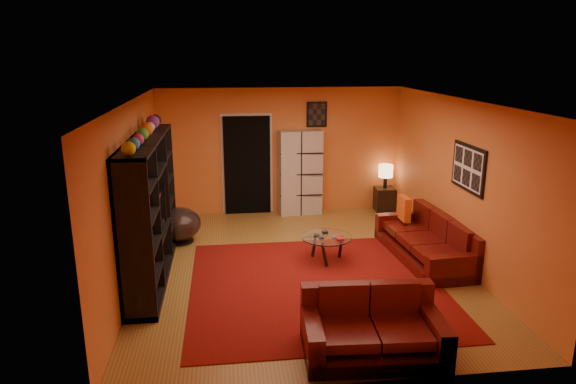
{
  "coord_description": "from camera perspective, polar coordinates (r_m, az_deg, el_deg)",
  "views": [
    {
      "loc": [
        -1.15,
        -7.44,
        3.28
      ],
      "look_at": [
        -0.21,
        0.1,
        1.21
      ],
      "focal_mm": 32.0,
      "sensor_mm": 36.0,
      "label": 1
    }
  ],
  "objects": [
    {
      "name": "floor",
      "position": [
        8.21,
        1.53,
        -8.3
      ],
      "size": [
        6.0,
        6.0,
        0.0
      ],
      "primitive_type": "plane",
      "color": "brown",
      "rests_on": "ground"
    },
    {
      "name": "ceiling",
      "position": [
        7.56,
        1.67,
        10.09
      ],
      "size": [
        6.0,
        6.0,
        0.0
      ],
      "primitive_type": "plane",
      "rotation": [
        3.14,
        0.0,
        0.0
      ],
      "color": "white",
      "rests_on": "wall_back"
    },
    {
      "name": "wall_back",
      "position": [
        10.68,
        -0.84,
        4.58
      ],
      "size": [
        6.0,
        0.0,
        6.0
      ],
      "primitive_type": "plane",
      "rotation": [
        1.57,
        0.0,
        0.0
      ],
      "color": "orange",
      "rests_on": "floor"
    },
    {
      "name": "wall_front",
      "position": [
        4.99,
        6.86,
        -8.21
      ],
      "size": [
        6.0,
        0.0,
        6.0
      ],
      "primitive_type": "plane",
      "rotation": [
        -1.57,
        0.0,
        0.0
      ],
      "color": "orange",
      "rests_on": "floor"
    },
    {
      "name": "wall_left",
      "position": [
        7.81,
        -16.84,
        -0.09
      ],
      "size": [
        0.0,
        6.0,
        6.0
      ],
      "primitive_type": "plane",
      "rotation": [
        1.57,
        0.0,
        1.57
      ],
      "color": "orange",
      "rests_on": "floor"
    },
    {
      "name": "wall_right",
      "position": [
        8.52,
        18.47,
        1.02
      ],
      "size": [
        0.0,
        6.0,
        6.0
      ],
      "primitive_type": "plane",
      "rotation": [
        1.57,
        0.0,
        -1.57
      ],
      "color": "orange",
      "rests_on": "floor"
    },
    {
      "name": "rug",
      "position": [
        7.59,
        3.1,
        -10.3
      ],
      "size": [
        3.6,
        3.6,
        0.01
      ],
      "primitive_type": "cube",
      "color": "#5A0B0A",
      "rests_on": "floor"
    },
    {
      "name": "doorway",
      "position": [
        10.65,
        -4.56,
        2.96
      ],
      "size": [
        0.95,
        0.1,
        2.04
      ],
      "primitive_type": "cube",
      "color": "black",
      "rests_on": "floor"
    },
    {
      "name": "wall_art_right",
      "position": [
        8.18,
        19.41,
        2.54
      ],
      "size": [
        0.03,
        1.0,
        0.7
      ],
      "primitive_type": "cube",
      "color": "black",
      "rests_on": "wall_right"
    },
    {
      "name": "wall_art_back",
      "position": [
        10.66,
        3.22,
        8.61
      ],
      "size": [
        0.42,
        0.03,
        0.52
      ],
      "primitive_type": "cube",
      "color": "black",
      "rests_on": "wall_back"
    },
    {
      "name": "entertainment_unit",
      "position": [
        7.84,
        -15.08,
        -1.79
      ],
      "size": [
        0.45,
        3.0,
        2.1
      ],
      "primitive_type": "cube",
      "color": "black",
      "rests_on": "floor"
    },
    {
      "name": "tv",
      "position": [
        7.86,
        -14.69,
        -2.14
      ],
      "size": [
        0.96,
        0.13,
        0.55
      ],
      "primitive_type": "imported",
      "rotation": [
        0.0,
        0.0,
        1.57
      ],
      "color": "black",
      "rests_on": "entertainment_unit"
    },
    {
      "name": "sofa",
      "position": [
        8.75,
        15.48,
        -5.33
      ],
      "size": [
        1.05,
        2.26,
        0.85
      ],
      "rotation": [
        0.0,
        0.0,
        0.07
      ],
      "color": "#450A09",
      "rests_on": "rug"
    },
    {
      "name": "loveseat",
      "position": [
        6.06,
        9.27,
        -14.6
      ],
      "size": [
        1.6,
        1.02,
        0.85
      ],
      "rotation": [
        0.0,
        0.0,
        1.51
      ],
      "color": "#450A09",
      "rests_on": "rug"
    },
    {
      "name": "throw_pillow",
      "position": [
        9.26,
        12.76,
        -1.76
      ],
      "size": [
        0.12,
        0.42,
        0.42
      ],
      "primitive_type": "cube",
      "color": "orange",
      "rests_on": "sofa"
    },
    {
      "name": "coffee_table",
      "position": [
        8.32,
        4.3,
        -5.27
      ],
      "size": [
        0.81,
        0.81,
        0.41
      ],
      "rotation": [
        0.0,
        0.0,
        0.2
      ],
      "color": "silver",
      "rests_on": "floor"
    },
    {
      "name": "storage_cabinet",
      "position": [
        10.63,
        1.34,
        2.18
      ],
      "size": [
        0.91,
        0.47,
        1.75
      ],
      "primitive_type": "cube",
      "rotation": [
        0.0,
        0.0,
        0.09
      ],
      "color": "beige",
      "rests_on": "floor"
    },
    {
      "name": "bowl_chair",
      "position": [
        9.32,
        -12.02,
        -3.51
      ],
      "size": [
        0.78,
        0.78,
        0.63
      ],
      "color": "black",
      "rests_on": "floor"
    },
    {
      "name": "side_table",
      "position": [
        11.14,
        10.65,
        -0.79
      ],
      "size": [
        0.42,
        0.42,
        0.5
      ],
      "primitive_type": "cube",
      "rotation": [
        0.0,
        0.0,
        -0.06
      ],
      "color": "black",
      "rests_on": "floor"
    },
    {
      "name": "table_lamp",
      "position": [
        10.99,
        10.8,
        2.24
      ],
      "size": [
        0.3,
        0.3,
        0.5
      ],
      "color": "black",
      "rests_on": "side_table"
    }
  ]
}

